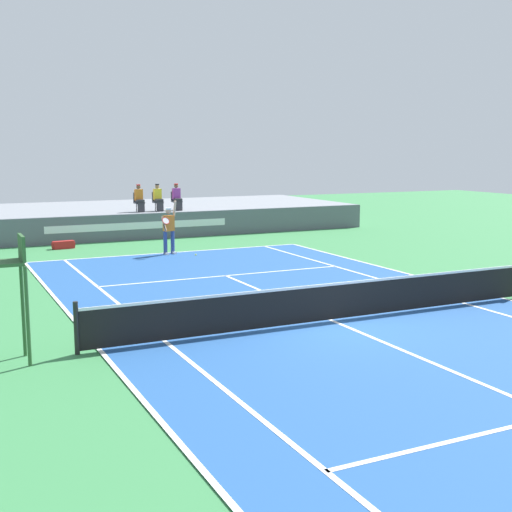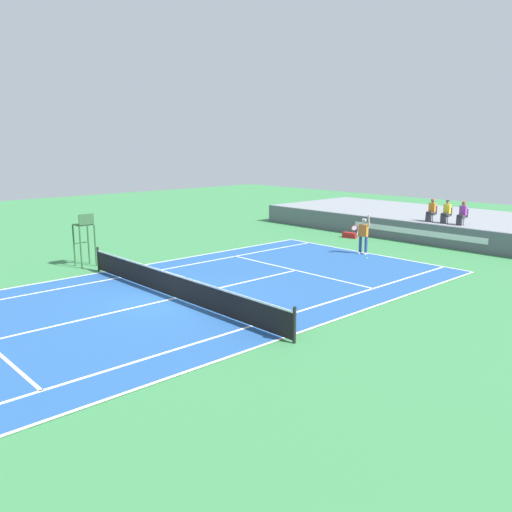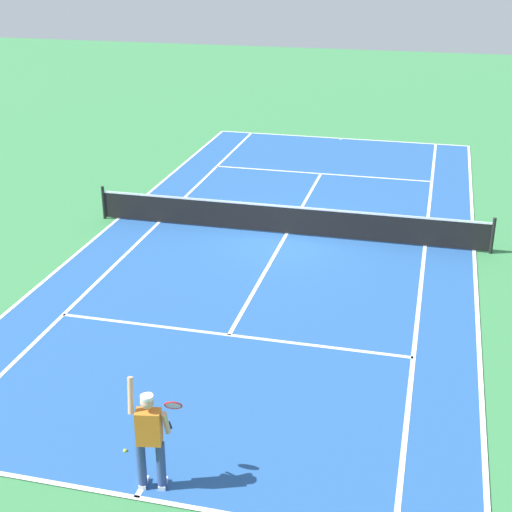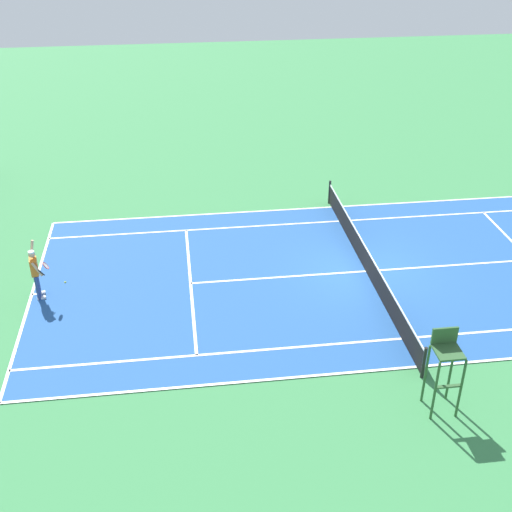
{
  "view_description": "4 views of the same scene",
  "coord_description": "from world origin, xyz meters",
  "px_view_note": "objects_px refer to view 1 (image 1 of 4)",
  "views": [
    {
      "loc": [
        -8.33,
        -13.15,
        4.0
      ],
      "look_at": [
        -0.05,
        4.06,
        1.0
      ],
      "focal_mm": 47.25,
      "sensor_mm": 36.0,
      "label": 1
    },
    {
      "loc": [
        15.55,
        -10.33,
        5.49
      ],
      "look_at": [
        -0.05,
        4.06,
        1.0
      ],
      "focal_mm": 37.09,
      "sensor_mm": 36.0,
      "label": 2
    },
    {
      "loc": [
        -4.17,
        20.7,
        8.38
      ],
      "look_at": [
        -0.05,
        4.06,
        1.0
      ],
      "focal_mm": 52.64,
      "sensor_mm": 36.0,
      "label": 3
    },
    {
      "loc": [
        -19.92,
        6.66,
        12.49
      ],
      "look_at": [
        -0.05,
        4.06,
        1.0
      ],
      "focal_mm": 46.13,
      "sensor_mm": 36.0,
      "label": 4
    }
  ],
  "objects_px": {
    "spectator_seated_0": "(139,199)",
    "spectator_seated_1": "(158,198)",
    "spectator_seated_2": "(177,197)",
    "equipment_bag": "(63,245)",
    "tennis_ball": "(196,255)",
    "tennis_player": "(169,229)",
    "umpire_chair": "(8,283)"
  },
  "relations": [
    {
      "from": "spectator_seated_0",
      "to": "spectator_seated_1",
      "type": "height_order",
      "value": "same"
    },
    {
      "from": "tennis_player",
      "to": "umpire_chair",
      "type": "xyz_separation_m",
      "value": [
        -6.99,
        -11.58,
        0.56
      ]
    },
    {
      "from": "spectator_seated_0",
      "to": "umpire_chair",
      "type": "relative_size",
      "value": 0.52
    },
    {
      "from": "spectator_seated_1",
      "to": "spectator_seated_0",
      "type": "bearing_deg",
      "value": 180.0
    },
    {
      "from": "umpire_chair",
      "to": "equipment_bag",
      "type": "relative_size",
      "value": 2.62
    },
    {
      "from": "spectator_seated_2",
      "to": "tennis_ball",
      "type": "height_order",
      "value": "spectator_seated_2"
    },
    {
      "from": "tennis_ball",
      "to": "umpire_chair",
      "type": "relative_size",
      "value": 0.03
    },
    {
      "from": "spectator_seated_1",
      "to": "spectator_seated_2",
      "type": "distance_m",
      "value": 0.93
    },
    {
      "from": "spectator_seated_2",
      "to": "equipment_bag",
      "type": "bearing_deg",
      "value": -157.93
    },
    {
      "from": "spectator_seated_0",
      "to": "tennis_ball",
      "type": "bearing_deg",
      "value": -87.12
    },
    {
      "from": "tennis_player",
      "to": "spectator_seated_2",
      "type": "bearing_deg",
      "value": 67.92
    },
    {
      "from": "spectator_seated_1",
      "to": "umpire_chair",
      "type": "bearing_deg",
      "value": -115.84
    },
    {
      "from": "tennis_ball",
      "to": "equipment_bag",
      "type": "relative_size",
      "value": 0.07
    },
    {
      "from": "equipment_bag",
      "to": "spectator_seated_2",
      "type": "bearing_deg",
      "value": 22.07
    },
    {
      "from": "tennis_player",
      "to": "tennis_ball",
      "type": "height_order",
      "value": "tennis_player"
    },
    {
      "from": "tennis_ball",
      "to": "equipment_bag",
      "type": "bearing_deg",
      "value": 135.62
    },
    {
      "from": "spectator_seated_2",
      "to": "equipment_bag",
      "type": "relative_size",
      "value": 1.36
    },
    {
      "from": "spectator_seated_0",
      "to": "tennis_ball",
      "type": "relative_size",
      "value": 18.6
    },
    {
      "from": "tennis_player",
      "to": "umpire_chair",
      "type": "relative_size",
      "value": 0.85
    },
    {
      "from": "spectator_seated_2",
      "to": "equipment_bag",
      "type": "height_order",
      "value": "spectator_seated_2"
    },
    {
      "from": "spectator_seated_1",
      "to": "equipment_bag",
      "type": "height_order",
      "value": "spectator_seated_1"
    },
    {
      "from": "tennis_player",
      "to": "equipment_bag",
      "type": "xyz_separation_m",
      "value": [
        -3.42,
        3.4,
        -0.83
      ]
    },
    {
      "from": "spectator_seated_2",
      "to": "tennis_ball",
      "type": "distance_m",
      "value": 6.88
    },
    {
      "from": "tennis_player",
      "to": "equipment_bag",
      "type": "relative_size",
      "value": 2.24
    },
    {
      "from": "umpire_chair",
      "to": "tennis_player",
      "type": "bearing_deg",
      "value": 58.89
    },
    {
      "from": "spectator_seated_0",
      "to": "umpire_chair",
      "type": "xyz_separation_m",
      "value": [
        -7.48,
        -17.31,
        -0.24
      ]
    },
    {
      "from": "spectator_seated_0",
      "to": "spectator_seated_2",
      "type": "height_order",
      "value": "same"
    },
    {
      "from": "equipment_bag",
      "to": "spectator_seated_1",
      "type": "bearing_deg",
      "value": 25.82
    },
    {
      "from": "spectator_seated_2",
      "to": "tennis_ball",
      "type": "bearing_deg",
      "value": -103.11
    },
    {
      "from": "spectator_seated_1",
      "to": "umpire_chair",
      "type": "height_order",
      "value": "spectator_seated_1"
    },
    {
      "from": "tennis_player",
      "to": "tennis_ball",
      "type": "relative_size",
      "value": 30.63
    },
    {
      "from": "tennis_player",
      "to": "umpire_chair",
      "type": "height_order",
      "value": "umpire_chair"
    }
  ]
}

